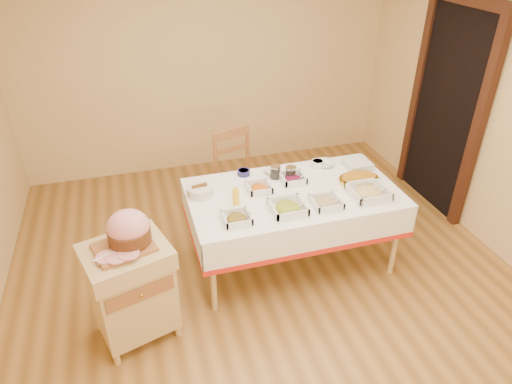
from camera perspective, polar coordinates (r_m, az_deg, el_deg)
room_shell at (r=3.37m, az=2.09°, el=4.62°), size 5.00×5.00×5.00m
doorway at (r=5.20m, az=22.75°, el=9.77°), size 0.09×1.10×2.20m
dining_table at (r=4.05m, az=4.61°, el=-1.92°), size 1.82×1.02×0.76m
butcher_cart at (r=3.54m, az=-15.28°, el=-11.40°), size 0.70×0.63×0.83m
dining_chair at (r=4.66m, az=-2.02°, el=1.79°), size 0.56×0.55×1.00m
ham_on_board at (r=3.28m, az=-15.72°, el=-4.77°), size 0.42×0.40×0.28m
serving_dish_a at (r=3.56m, az=-2.41°, el=-3.31°), size 0.22×0.21×0.09m
serving_dish_b at (r=3.68m, az=4.01°, el=-1.97°), size 0.27×0.27×0.11m
serving_dish_c at (r=3.79m, az=8.76°, el=-1.31°), size 0.23×0.23×0.09m
serving_dish_d at (r=3.99m, az=13.89°, el=-0.03°), size 0.31×0.31×0.12m
serving_dish_e at (r=3.95m, az=0.39°, el=0.50°), size 0.21×0.20×0.10m
serving_dish_f at (r=4.10m, az=4.64°, el=1.65°), size 0.22×0.21×0.10m
small_bowl_left at (r=3.98m, az=-7.33°, el=0.49°), size 0.12×0.12×0.06m
small_bowl_mid at (r=4.20m, az=-1.56°, el=2.50°), size 0.12×0.12×0.05m
small_bowl_right at (r=4.38m, az=7.71°, el=3.58°), size 0.12×0.12×0.06m
bowl_white_imported at (r=4.23m, az=1.98°, el=2.58°), size 0.17×0.17×0.03m
bowl_small_imported at (r=4.40m, az=8.62°, el=3.54°), size 0.20×0.20×0.05m
preserve_jar_left at (r=4.14m, az=2.42°, el=2.44°), size 0.10×0.10×0.12m
preserve_jar_right at (r=4.13m, az=4.36°, el=2.29°), size 0.10×0.10×0.12m
mustard_bottle at (r=3.75m, az=-2.55°, el=-0.49°), size 0.06×0.06×0.18m
bread_basket at (r=3.91m, az=-7.03°, el=0.14°), size 0.22×0.22×0.10m
plate_stack at (r=4.43m, az=12.53°, el=3.39°), size 0.23×0.23×0.07m
brass_platter at (r=4.20m, az=12.73°, el=1.61°), size 0.37×0.27×0.05m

